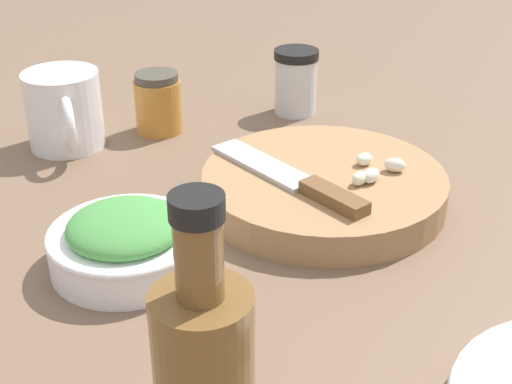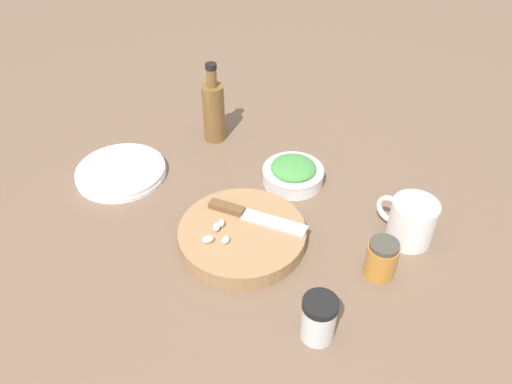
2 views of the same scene
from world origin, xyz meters
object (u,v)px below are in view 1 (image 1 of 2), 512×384
at_px(honey_jar, 158,103).
at_px(chef_knife, 295,180).
at_px(herb_bowl, 126,241).
at_px(cutting_board, 323,187).
at_px(garlic_cloves, 374,169).
at_px(spice_jar, 296,81).
at_px(coffee_mug, 64,110).

bearing_deg(honey_jar, chef_knife, -162.30).
relative_size(chef_knife, herb_bowl, 1.46).
bearing_deg(herb_bowl, cutting_board, -76.90).
bearing_deg(honey_jar, garlic_cloves, -148.45).
bearing_deg(spice_jar, honey_jar, 90.21).
height_order(chef_knife, spice_jar, spice_jar).
height_order(chef_knife, coffee_mug, coffee_mug).
height_order(garlic_cloves, honey_jar, honey_jar).
xyz_separation_m(chef_knife, coffee_mug, (0.25, 0.20, 0.01)).
relative_size(garlic_cloves, honey_jar, 0.94).
bearing_deg(herb_bowl, honey_jar, -18.25).
xyz_separation_m(cutting_board, spice_jar, (0.25, -0.07, 0.03)).
xyz_separation_m(herb_bowl, honey_jar, (0.30, -0.10, 0.01)).
height_order(spice_jar, honey_jar, spice_jar).
xyz_separation_m(spice_jar, coffee_mug, (-0.01, 0.31, 0.00)).
distance_m(garlic_cloves, honey_jar, 0.32).
bearing_deg(chef_knife, honey_jar, 87.29).
bearing_deg(honey_jar, herb_bowl, 161.75).
relative_size(herb_bowl, honey_jar, 1.82).
height_order(chef_knife, garlic_cloves, garlic_cloves).
bearing_deg(chef_knife, spice_jar, 46.95).
relative_size(chef_knife, honey_jar, 2.67).
xyz_separation_m(cutting_board, garlic_cloves, (-0.02, -0.05, 0.02)).
bearing_deg(spice_jar, cutting_board, 164.11).
bearing_deg(herb_bowl, coffee_mug, 3.88).
height_order(cutting_board, herb_bowl, herb_bowl).
height_order(coffee_mug, honey_jar, coffee_mug).
height_order(cutting_board, chef_knife, chef_knife).
bearing_deg(chef_knife, coffee_mug, 108.31).
bearing_deg(cutting_board, garlic_cloves, -117.30).
relative_size(cutting_board, garlic_cloves, 3.49).
bearing_deg(spice_jar, herb_bowl, 135.91).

